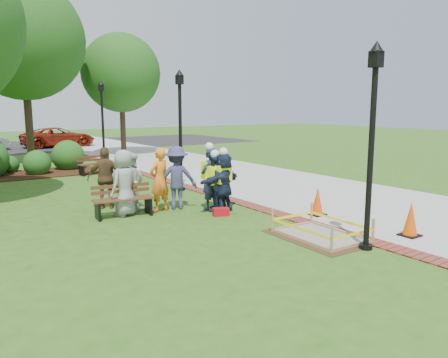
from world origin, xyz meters
TOP-DOWN VIEW (x-y plane):
  - ground at (0.00, 0.00)m, footprint 100.00×100.00m
  - sidewalk at (5.00, 10.00)m, footprint 6.00×60.00m
  - brick_edging at (1.75, 10.00)m, footprint 0.50×60.00m
  - mulch_bed at (-3.00, 12.00)m, footprint 7.00×3.00m
  - parking_lot at (0.00, 27.00)m, footprint 36.00×12.00m
  - wet_concrete_pad at (1.10, -1.85)m, footprint 1.75×2.34m
  - bench_near at (-1.92, 2.54)m, footprint 1.67×0.74m
  - bench_far at (-0.04, 10.44)m, footprint 1.57×0.67m
  - cone_front at (2.82, -3.02)m, footprint 0.42×0.42m
  - cone_back at (2.53, -0.40)m, footprint 0.41×0.41m
  - cone_far at (2.97, 10.15)m, footprint 0.42×0.42m
  - toolbox at (0.33, 1.10)m, footprint 0.49×0.37m
  - lamp_near at (1.25, -3.00)m, footprint 0.28×0.28m
  - lamp_mid at (1.25, 5.00)m, footprint 0.28×0.28m
  - lamp_far at (1.25, 13.00)m, footprint 0.28×0.28m
  - tree_back at (-1.57, 16.30)m, footprint 6.19×6.19m
  - tree_right at (4.14, 17.62)m, footprint 4.80×4.80m
  - shrub_c at (-2.21, 11.80)m, footprint 1.18×1.18m
  - shrub_d at (-0.61, 12.71)m, footprint 1.52×1.52m
  - shrub_e at (-3.12, 13.16)m, footprint 0.85×0.85m
  - casual_person_a at (-1.83, 2.63)m, footprint 0.69×0.60m
  - casual_person_b at (-0.81, 2.54)m, footprint 0.66×0.51m
  - casual_person_c at (-1.39, 3.20)m, footprint 0.59×0.64m
  - casual_person_d at (-1.94, 3.75)m, footprint 0.68×0.57m
  - casual_person_e at (-0.26, 2.54)m, footprint 0.69×0.59m
  - hivis_worker_a at (0.67, 1.47)m, footprint 0.62×0.49m
  - hivis_worker_b at (0.49, 1.93)m, footprint 0.68×0.58m
  - hivis_worker_c at (0.52, 1.68)m, footprint 0.59×0.47m
  - parked_car_c at (2.11, 25.33)m, footprint 2.56×5.03m

SIDE VIEW (x-z plane):
  - ground at x=0.00m, z-range 0.00..0.00m
  - shrub_c at x=-2.21m, z-range -0.59..0.59m
  - shrub_d at x=-0.61m, z-range -0.76..0.76m
  - shrub_e at x=-3.12m, z-range -0.43..0.43m
  - parked_car_c at x=2.11m, z-range -0.79..0.79m
  - parking_lot at x=0.00m, z-range 0.00..0.01m
  - sidewalk at x=5.00m, z-range 0.00..0.02m
  - brick_edging at x=1.75m, z-range 0.00..0.03m
  - mulch_bed at x=-3.00m, z-range -0.01..0.04m
  - toolbox at x=0.33m, z-range 0.00..0.22m
  - wet_concrete_pad at x=1.10m, z-range -0.04..0.51m
  - bench_far at x=-0.04m, z-range -0.15..0.68m
  - bench_near at x=-1.92m, z-range -0.16..0.71m
  - cone_back at x=2.53m, z-range -0.01..0.79m
  - cone_front at x=2.82m, z-range -0.01..0.81m
  - cone_far at x=2.97m, z-range -0.02..0.82m
  - casual_person_c at x=-1.39m, z-range 0.00..1.67m
  - hivis_worker_c at x=0.52m, z-range 0.00..1.77m
  - casual_person_d at x=-1.94m, z-range 0.00..1.81m
  - casual_person_a at x=-1.83m, z-range 0.00..1.82m
  - casual_person_b at x=-0.81m, z-range 0.00..1.82m
  - hivis_worker_a at x=0.67m, z-range -0.01..1.84m
  - casual_person_e at x=-0.26m, z-range 0.00..1.84m
  - hivis_worker_b at x=0.49m, z-range -0.01..1.95m
  - lamp_near at x=1.25m, z-range 0.35..4.61m
  - lamp_mid at x=1.25m, z-range 0.35..4.61m
  - lamp_far at x=1.25m, z-range 0.35..4.61m
  - tree_right at x=4.14m, z-range 1.30..8.73m
  - tree_back at x=-1.57m, z-range 1.63..11.11m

